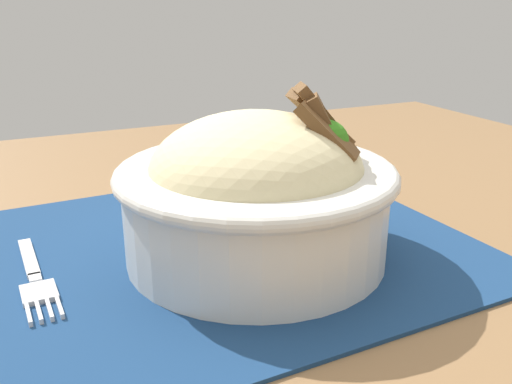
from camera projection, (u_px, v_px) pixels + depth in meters
table at (201, 322)px, 0.45m from camera, size 1.15×0.89×0.70m
placemat at (188, 253)px, 0.42m from camera, size 0.44×0.33×0.00m
bowl at (257, 191)px, 0.40m from camera, size 0.20×0.20×0.13m
fork at (35, 280)px, 0.38m from camera, size 0.02×0.13×0.00m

